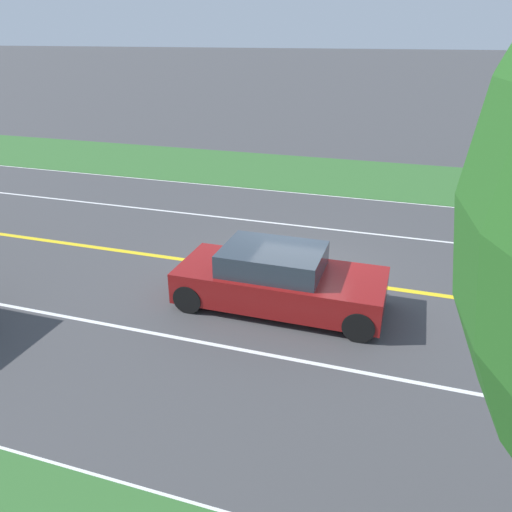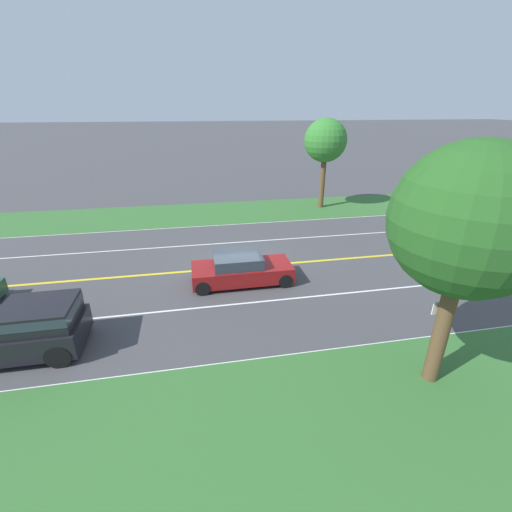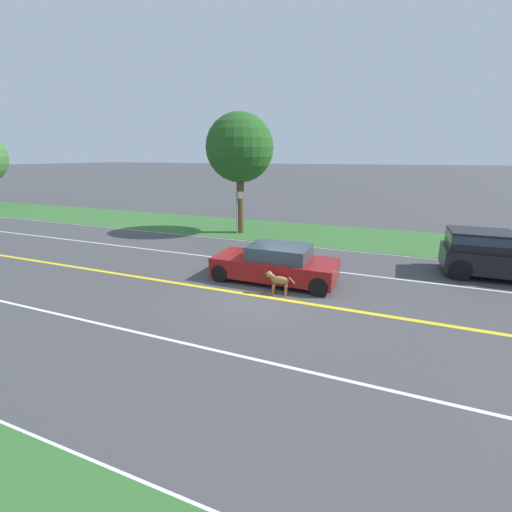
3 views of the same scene
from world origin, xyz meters
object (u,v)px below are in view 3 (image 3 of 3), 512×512
(ego_car, at_px, (276,264))
(roadside_tree_right_near, at_px, (240,148))
(dog, at_px, (278,280))
(street_sign, at_px, (237,207))

(ego_car, bearing_deg, roadside_tree_right_near, 33.10)
(dog, height_order, roadside_tree_right_near, roadside_tree_right_near)
(dog, bearing_deg, ego_car, 18.90)
(ego_car, distance_m, roadside_tree_right_near, 9.55)
(roadside_tree_right_near, bearing_deg, ego_car, -146.90)
(dog, relative_size, roadside_tree_right_near, 0.16)
(roadside_tree_right_near, relative_size, street_sign, 2.69)
(street_sign, bearing_deg, ego_car, -145.27)
(ego_car, relative_size, roadside_tree_right_near, 0.66)
(ego_car, distance_m, street_sign, 8.40)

